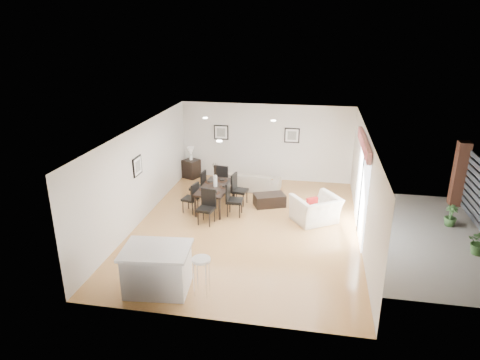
% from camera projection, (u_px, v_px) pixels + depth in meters
% --- Properties ---
extents(ground, '(8.00, 8.00, 0.00)m').
position_uv_depth(ground, '(247.00, 227.00, 11.76)').
color(ground, tan).
rests_on(ground, ground).
extents(wall_back, '(6.00, 0.04, 2.70)m').
position_uv_depth(wall_back, '(266.00, 142.00, 14.99)').
color(wall_back, beige).
rests_on(wall_back, ground).
extents(wall_front, '(6.00, 0.04, 2.70)m').
position_uv_depth(wall_front, '(210.00, 257.00, 7.60)').
color(wall_front, beige).
rests_on(wall_front, ground).
extents(wall_left, '(0.04, 8.00, 2.70)m').
position_uv_depth(wall_left, '(140.00, 174.00, 11.81)').
color(wall_left, beige).
rests_on(wall_left, ground).
extents(wall_right, '(0.04, 8.00, 2.70)m').
position_uv_depth(wall_right, '(364.00, 188.00, 10.78)').
color(wall_right, beige).
rests_on(wall_right, ground).
extents(ceiling, '(6.00, 8.00, 0.02)m').
position_uv_depth(ceiling, '(247.00, 131.00, 10.83)').
color(ceiling, white).
rests_on(ceiling, wall_back).
extents(sofa, '(2.09, 0.97, 0.59)m').
position_uv_depth(sofa, '(250.00, 181.00, 14.39)').
color(sofa, gray).
rests_on(sofa, ground).
extents(armchair, '(1.55, 1.51, 0.77)m').
position_uv_depth(armchair, '(316.00, 209.00, 11.94)').
color(armchair, beige).
rests_on(armchair, ground).
extents(courtyard_plant_a, '(0.67, 0.62, 0.63)m').
position_uv_depth(courtyard_plant_a, '(480.00, 243.00, 10.25)').
color(courtyard_plant_a, '#335625').
rests_on(courtyard_plant_a, ground).
extents(courtyard_plant_b, '(0.40, 0.40, 0.60)m').
position_uv_depth(courtyard_plant_b, '(451.00, 216.00, 11.73)').
color(courtyard_plant_b, '#335625').
rests_on(courtyard_plant_b, ground).
extents(dining_table, '(0.95, 1.72, 0.70)m').
position_uv_depth(dining_table, '(215.00, 189.00, 12.78)').
color(dining_table, black).
rests_on(dining_table, ground).
extents(dining_chair_wnear, '(0.49, 0.49, 0.92)m').
position_uv_depth(dining_chair_wnear, '(192.00, 196.00, 12.51)').
color(dining_chair_wnear, black).
rests_on(dining_chair_wnear, ground).
extents(dining_chair_wfar, '(0.47, 0.47, 0.99)m').
position_uv_depth(dining_chair_wfar, '(200.00, 185.00, 13.28)').
color(dining_chair_wfar, black).
rests_on(dining_chair_wfar, ground).
extents(dining_chair_enear, '(0.46, 0.46, 1.01)m').
position_uv_depth(dining_chair_enear, '(232.00, 197.00, 12.31)').
color(dining_chair_enear, black).
rests_on(dining_chair_enear, ground).
extents(dining_chair_efar, '(0.50, 0.50, 0.97)m').
position_uv_depth(dining_chair_efar, '(237.00, 187.00, 13.10)').
color(dining_chair_efar, black).
rests_on(dining_chair_efar, ground).
extents(dining_chair_head, '(0.50, 0.50, 0.98)m').
position_uv_depth(dining_chair_head, '(207.00, 204.00, 11.85)').
color(dining_chair_head, black).
rests_on(dining_chair_head, ground).
extents(dining_chair_foot, '(0.53, 0.53, 1.05)m').
position_uv_depth(dining_chair_foot, '(222.00, 178.00, 13.74)').
color(dining_chair_foot, black).
rests_on(dining_chair_foot, ground).
extents(vase, '(0.88, 1.38, 0.73)m').
position_uv_depth(vase, '(215.00, 178.00, 12.66)').
color(vase, white).
rests_on(vase, dining_table).
extents(coffee_table, '(1.06, 0.86, 0.37)m').
position_uv_depth(coffee_table, '(269.00, 200.00, 13.08)').
color(coffee_table, black).
rests_on(coffee_table, ground).
extents(side_table, '(0.66, 0.66, 0.67)m').
position_uv_depth(side_table, '(191.00, 169.00, 15.47)').
color(side_table, black).
rests_on(side_table, ground).
extents(table_lamp, '(0.25, 0.25, 0.47)m').
position_uv_depth(table_lamp, '(191.00, 152.00, 15.25)').
color(table_lamp, white).
rests_on(table_lamp, side_table).
extents(cushion, '(0.33, 0.27, 0.33)m').
position_uv_depth(cushion, '(312.00, 203.00, 11.78)').
color(cushion, '#A61615').
rests_on(cushion, armchair).
extents(kitchen_island, '(1.47, 1.18, 0.96)m').
position_uv_depth(kitchen_island, '(157.00, 269.00, 8.83)').
color(kitchen_island, silver).
rests_on(kitchen_island, ground).
extents(bar_stool, '(0.38, 0.38, 0.83)m').
position_uv_depth(bar_stool, '(201.00, 264.00, 8.59)').
color(bar_stool, silver).
rests_on(bar_stool, ground).
extents(framed_print_back_left, '(0.52, 0.04, 0.52)m').
position_uv_depth(framed_print_back_left, '(221.00, 132.00, 15.13)').
color(framed_print_back_left, black).
rests_on(framed_print_back_left, wall_back).
extents(framed_print_back_right, '(0.52, 0.04, 0.52)m').
position_uv_depth(framed_print_back_right, '(292.00, 135.00, 14.71)').
color(framed_print_back_right, black).
rests_on(framed_print_back_right, wall_back).
extents(framed_print_left_wall, '(0.04, 0.52, 0.52)m').
position_uv_depth(framed_print_left_wall, '(137.00, 166.00, 11.51)').
color(framed_print_left_wall, black).
rests_on(framed_print_left_wall, wall_left).
extents(sliding_door, '(0.12, 2.70, 2.57)m').
position_uv_depth(sliding_door, '(363.00, 173.00, 10.96)').
color(sliding_door, white).
rests_on(sliding_door, wall_right).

